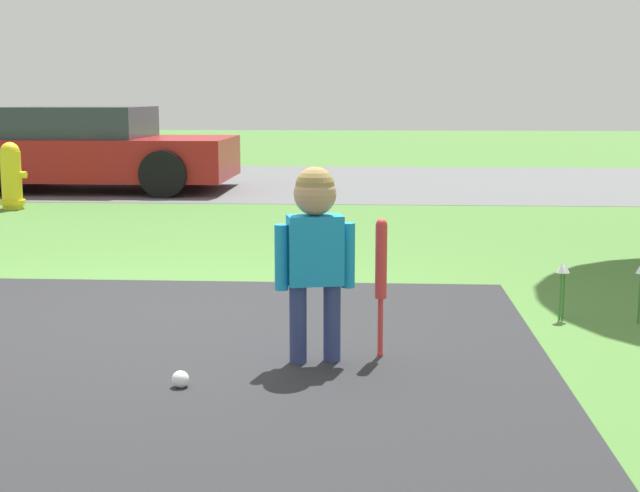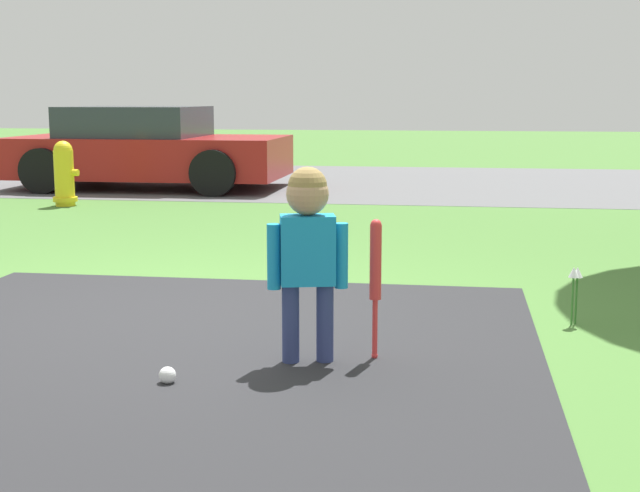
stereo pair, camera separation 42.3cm
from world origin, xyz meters
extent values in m
plane|color=#477533|center=(0.00, 0.00, 0.00)|extent=(60.00, 60.00, 0.00)
cube|color=#59595B|center=(0.00, 8.64, 0.00)|extent=(40.00, 6.00, 0.01)
cylinder|color=navy|center=(0.95, -0.93, 0.20)|extent=(0.09, 0.09, 0.40)
cylinder|color=navy|center=(1.12, -0.89, 0.20)|extent=(0.09, 0.09, 0.40)
cube|color=#198CC6|center=(1.03, -0.91, 0.57)|extent=(0.29, 0.21, 0.34)
cylinder|color=#198CC6|center=(0.87, -0.95, 0.54)|extent=(0.07, 0.07, 0.32)
cylinder|color=#198CC6|center=(1.20, -0.87, 0.54)|extent=(0.07, 0.07, 0.32)
sphere|color=tan|center=(1.03, -0.91, 0.84)|extent=(0.21, 0.21, 0.21)
sphere|color=#997A47|center=(1.03, -0.91, 0.88)|extent=(0.19, 0.19, 0.19)
sphere|color=red|center=(1.36, -0.80, 0.02)|extent=(0.03, 0.03, 0.03)
cylinder|color=red|center=(1.36, -0.80, 0.15)|extent=(0.03, 0.03, 0.31)
cylinder|color=red|center=(1.36, -0.80, 0.50)|extent=(0.06, 0.06, 0.38)
sphere|color=red|center=(1.36, -0.80, 0.68)|extent=(0.06, 0.06, 0.06)
sphere|color=white|center=(0.45, -1.34, 0.04)|extent=(0.08, 0.08, 0.08)
cylinder|color=yellow|center=(-2.93, 5.00, 0.34)|extent=(0.23, 0.23, 0.67)
sphere|color=yellow|center=(-2.93, 5.00, 0.67)|extent=(0.22, 0.22, 0.22)
cylinder|color=yellow|center=(-2.93, 5.00, 0.08)|extent=(0.29, 0.29, 0.05)
cylinder|color=yellow|center=(-2.80, 5.00, 0.40)|extent=(0.11, 0.08, 0.08)
cube|color=maroon|center=(-2.62, 7.20, 0.46)|extent=(3.87, 1.91, 0.57)
cube|color=#2D333D|center=(-2.82, 7.20, 0.95)|extent=(1.86, 1.67, 0.43)
cylinder|color=black|center=(-1.43, 8.17, 0.31)|extent=(0.62, 0.18, 0.62)
cylinder|color=black|center=(-1.42, 6.25, 0.31)|extent=(0.62, 0.18, 0.62)
cylinder|color=black|center=(-3.82, 8.15, 0.31)|extent=(0.62, 0.18, 0.62)
cylinder|color=#38702D|center=(2.42, 0.03, 0.14)|extent=(0.01, 0.01, 0.28)
cone|color=silver|center=(2.42, 0.03, 0.31)|extent=(0.06, 0.06, 0.06)
cylinder|color=#38702D|center=(2.86, -0.04, 0.15)|extent=(0.01, 0.01, 0.30)
cylinder|color=#38702D|center=(2.45, 0.06, 0.14)|extent=(0.01, 0.01, 0.28)
cone|color=silver|center=(2.45, 0.06, 0.31)|extent=(0.06, 0.06, 0.06)
camera|label=1|loc=(1.32, -5.18, 1.31)|focal=50.00mm
camera|label=2|loc=(1.74, -5.13, 1.31)|focal=50.00mm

